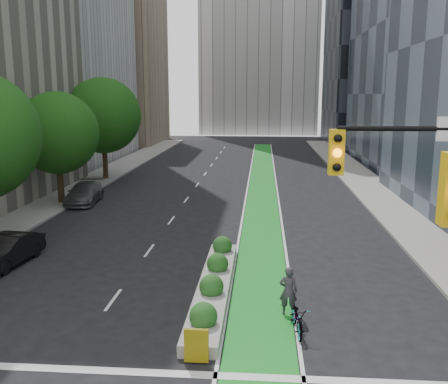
% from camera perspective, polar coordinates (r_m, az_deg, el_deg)
% --- Properties ---
extents(sidewalk_left, '(3.60, 90.00, 0.15)m').
position_cam_1_polar(sidewalk_left, '(39.77, -17.48, -0.23)').
color(sidewalk_left, gray).
rests_on(sidewalk_left, ground).
extents(sidewalk_right, '(3.60, 90.00, 0.15)m').
position_cam_1_polar(sidewalk_right, '(37.95, 17.77, -0.78)').
color(sidewalk_right, gray).
rests_on(sidewalk_right, ground).
extents(bike_lane_paint, '(2.20, 70.00, 0.01)m').
position_cam_1_polar(bike_lane_paint, '(41.84, 4.39, 0.70)').
color(bike_lane_paint, '#198B24').
rests_on(bike_lane_paint, ground).
extents(building_tan_far, '(14.00, 16.00, 26.00)m').
position_cam_1_polar(building_tan_far, '(80.68, -12.54, 14.76)').
color(building_tan_far, tan).
rests_on(building_tan_far, ground).
extents(building_dark_end, '(14.00, 18.00, 28.00)m').
position_cam_1_polar(building_dark_end, '(81.21, 17.15, 15.22)').
color(building_dark_end, black).
rests_on(building_dark_end, ground).
extents(tree_midfar, '(5.60, 5.60, 7.76)m').
position_cam_1_polar(tree_midfar, '(36.08, -18.51, 6.41)').
color(tree_midfar, black).
rests_on(tree_midfar, ground).
extents(tree_far, '(6.60, 6.60, 9.00)m').
position_cam_1_polar(tree_far, '(45.40, -13.66, 8.47)').
color(tree_far, black).
rests_on(tree_far, ground).
extents(median_planter, '(1.20, 10.26, 1.10)m').
position_cam_1_polar(median_planter, '(19.64, -1.13, -10.36)').
color(median_planter, gray).
rests_on(median_planter, ground).
extents(bicycle, '(0.78, 1.88, 0.96)m').
position_cam_1_polar(bicycle, '(16.72, 8.40, -14.07)').
color(bicycle, gray).
rests_on(bicycle, ground).
extents(cyclist, '(0.67, 0.47, 1.73)m').
position_cam_1_polar(cyclist, '(17.74, 7.36, -11.16)').
color(cyclist, '#362F39').
rests_on(cyclist, ground).
extents(parked_car_left_mid, '(1.84, 4.24, 1.36)m').
position_cam_1_polar(parked_car_left_mid, '(24.50, -23.52, -6.15)').
color(parked_car_left_mid, black).
rests_on(parked_car_left_mid, ground).
extents(parked_car_left_far, '(2.44, 5.06, 1.42)m').
position_cam_1_polar(parked_car_left_far, '(36.47, -15.68, -0.11)').
color(parked_car_left_far, '#505255').
rests_on(parked_car_left_far, ground).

